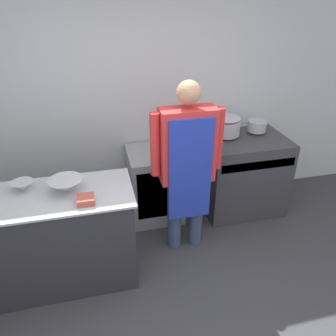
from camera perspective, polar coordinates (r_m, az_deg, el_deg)
wall_back at (r=3.71m, az=-5.32°, el=12.29°), size 8.00×0.05×2.70m
prep_counter at (r=3.11m, az=-18.64°, el=-11.58°), size 1.36×0.64×0.91m
stove at (r=4.00m, az=12.72°, el=-0.92°), size 0.92×0.71×0.94m
fridge_unit at (r=3.79m, az=-2.30°, el=-2.84°), size 0.59×0.61×0.82m
person_cook at (r=3.03m, az=3.33°, el=1.31°), size 0.68×0.24×1.74m
mixing_bowl at (r=2.81m, az=-17.29°, el=-2.97°), size 0.28×0.28×0.12m
small_bowl at (r=2.97m, az=-23.96°, el=-2.91°), size 0.18×0.18×0.09m
plastic_tub at (r=2.65m, az=-14.13°, el=-5.39°), size 0.13×0.13×0.06m
stock_pot at (r=3.78m, az=9.99°, el=7.42°), size 0.33×0.33×0.22m
sauce_pot at (r=3.96m, az=15.22°, el=7.08°), size 0.21×0.21×0.13m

